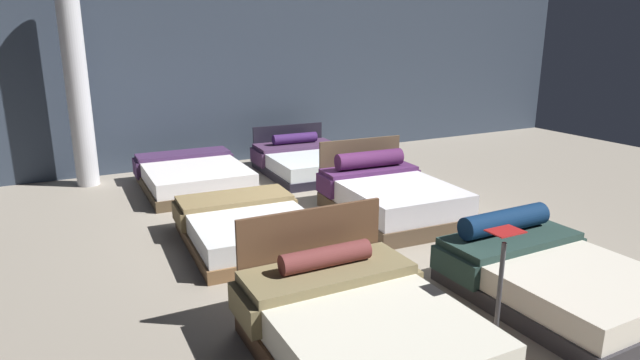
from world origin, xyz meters
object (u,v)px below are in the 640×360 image
Objects in this scene: bed_0 at (359,328)px; price_sign at (499,301)px; bed_3 at (390,197)px; support_pillar at (77,84)px; bed_5 at (307,162)px; bed_4 at (194,176)px; bed_1 at (552,277)px; bed_2 at (248,227)px.

bed_0 is 1.90× the size of price_sign.
bed_3 is 5.54m from support_pillar.
bed_5 is at bearing 92.62° from bed_3.
bed_3 is at bearing 71.28° from price_sign.
bed_4 is at bearing -33.69° from support_pillar.
bed_1 is 2.81m from bed_3.
bed_4 is 0.62× the size of support_pillar.
bed_3 is 0.60× the size of support_pillar.
bed_0 is 0.56× the size of support_pillar.
bed_3 reaches higher than bed_5.
bed_3 is 2.02× the size of price_sign.
price_sign is 7.59m from support_pillar.
bed_4 is at bearing -176.76° from bed_5.
price_sign is (-1.09, -0.35, 0.16)m from bed_1.
bed_2 is 2.16m from bed_3.
bed_2 is 1.95× the size of price_sign.
bed_0 is 3.58m from bed_3.
price_sign reaches higher than bed_0.
bed_0 reaches higher than bed_3.
support_pillar is at bearing 115.24° from bed_2.
bed_4 reaches higher than bed_2.
bed_4 is (-2.16, 5.57, -0.02)m from bed_1.
support_pillar is (-1.57, 3.82, 1.54)m from bed_2.
bed_1 is 1.96× the size of price_sign.
bed_1 is (2.24, -0.01, -0.04)m from bed_0.
bed_0 is at bearing -89.69° from bed_4.
bed_4 is (0.02, 2.76, 0.01)m from bed_2.
bed_3 is (2.16, -0.01, 0.09)m from bed_2.
bed_4 is 1.02× the size of bed_5.
bed_3 is (-0.02, 2.81, 0.06)m from bed_1.
bed_2 is at bearing 127.16° from bed_1.
support_pillar reaches higher than price_sign.
bed_1 is 7.77m from support_pillar.
bed_4 is 2.11× the size of price_sign.
bed_4 is at bearing 89.76° from bed_0.
bed_1 is 0.58× the size of support_pillar.
bed_0 is 1.22m from price_sign.
bed_0 is at bearing -109.40° from bed_5.
support_pillar is at bearing 147.53° from bed_4.
support_pillar is (-1.50, 6.63, 1.47)m from bed_0.
support_pillar reaches higher than bed_5.
price_sign reaches higher than bed_2.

